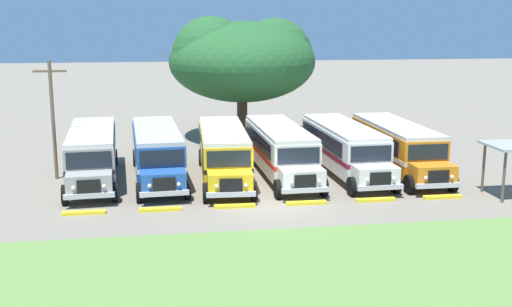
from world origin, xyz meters
The scene contains 16 objects.
ground_plane centered at (0.00, 0.00, 0.00)m, with size 220.00×220.00×0.00m, color slate.
foreground_grass_strip centered at (0.00, -7.75, 0.00)m, with size 80.00×8.45×0.01m, color olive.
parked_bus_slot_0 centered at (-9.04, 6.59, 1.58)m, with size 3.27×10.93×2.82m.
parked_bus_slot_1 centered at (-5.43, 6.46, 1.58)m, with size 3.20×10.91×2.82m.
parked_bus_slot_2 centered at (-1.70, 5.82, 1.58)m, with size 3.04×10.89×2.82m.
parked_bus_slot_3 centered at (1.63, 6.03, 1.58)m, with size 2.93×10.87×2.82m.
parked_bus_slot_4 centered at (5.44, 5.96, 1.58)m, with size 2.99×10.88×2.82m.
parked_bus_slot_5 centered at (8.67, 5.89, 1.58)m, with size 2.71×10.84×2.82m.
curb_wheelstop_0 centered at (-8.85, -0.10, 0.07)m, with size 2.00×0.36×0.15m, color yellow.
curb_wheelstop_1 centered at (-5.31, -0.10, 0.07)m, with size 2.00×0.36×0.15m, color yellow.
curb_wheelstop_2 centered at (-1.77, -0.10, 0.07)m, with size 2.00×0.36×0.15m, color yellow.
curb_wheelstop_3 centered at (1.77, -0.10, 0.07)m, with size 2.00×0.36×0.15m, color yellow.
curb_wheelstop_4 centered at (5.31, -0.10, 0.07)m, with size 2.00×0.36×0.15m, color yellow.
curb_wheelstop_5 centered at (8.85, -0.10, 0.07)m, with size 2.00×0.36×0.15m, color yellow.
broad_shade_tree centered at (1.00, 18.06, 5.91)m, with size 11.03×11.69×9.17m.
utility_pole centered at (-11.13, 7.03, 3.59)m, with size 1.80×0.20×6.70m.
Camera 1 is at (-5.14, -28.94, 8.84)m, focal length 44.01 mm.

